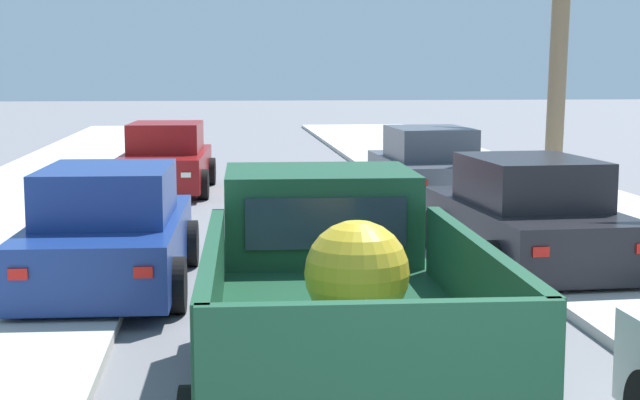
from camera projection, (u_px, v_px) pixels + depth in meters
name	position (u px, v px, depth m)	size (l,w,h in m)	color
sidewalk_right	(604.00, 234.00, 15.53)	(4.81, 60.00, 0.12)	beige
curb_left	(59.00, 245.00, 14.66)	(0.16, 60.00, 0.10)	silver
curb_right	(544.00, 236.00, 15.43)	(0.16, 60.00, 0.10)	silver
pickup_truck	(333.00, 314.00, 7.63)	(2.31, 5.26, 1.80)	#19472D
car_left_near	(527.00, 217.00, 13.11)	(2.20, 4.33, 1.54)	black
car_right_near	(166.00, 160.00, 21.31)	(2.18, 4.33, 1.54)	maroon
car_right_mid	(428.00, 167.00, 19.74)	(2.12, 4.30, 1.54)	#474C56
car_left_far	(110.00, 232.00, 11.88)	(2.12, 4.30, 1.54)	navy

